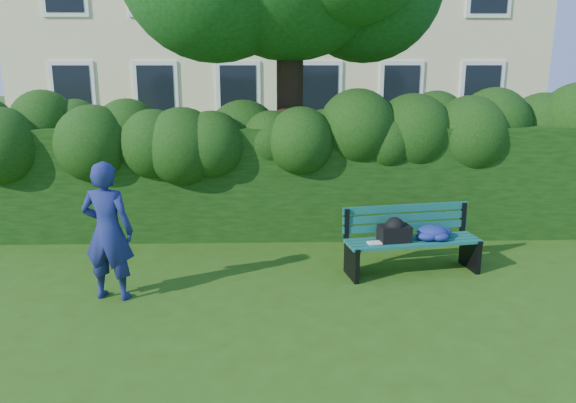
{
  "coord_description": "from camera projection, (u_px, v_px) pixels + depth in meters",
  "views": [
    {
      "loc": [
        -0.2,
        -6.78,
        2.81
      ],
      "look_at": [
        0.0,
        0.6,
        0.95
      ],
      "focal_mm": 35.0,
      "sensor_mm": 36.0,
      "label": 1
    }
  ],
  "objects": [
    {
      "name": "hedge",
      "position": [
        285.0,
        181.0,
        9.18
      ],
      "size": [
        10.0,
        1.0,
        1.8
      ],
      "color": "black",
      "rests_on": "ground"
    },
    {
      "name": "ground",
      "position": [
        289.0,
        284.0,
        7.27
      ],
      "size": [
        80.0,
        80.0,
        0.0
      ],
      "primitive_type": "plane",
      "color": "#2F4E11",
      "rests_on": "ground"
    },
    {
      "name": "park_bench",
      "position": [
        413.0,
        237.0,
        7.57
      ],
      "size": [
        1.88,
        0.86,
        0.89
      ],
      "rotation": [
        0.0,
        0.0,
        0.17
      ],
      "color": "#11564A",
      "rests_on": "ground"
    },
    {
      "name": "man_reading",
      "position": [
        108.0,
        231.0,
        6.64
      ],
      "size": [
        0.67,
        0.5,
        1.69
      ],
      "primitive_type": "imported",
      "rotation": [
        0.0,
        0.0,
        2.98
      ],
      "color": "navy",
      "rests_on": "ground"
    }
  ]
}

